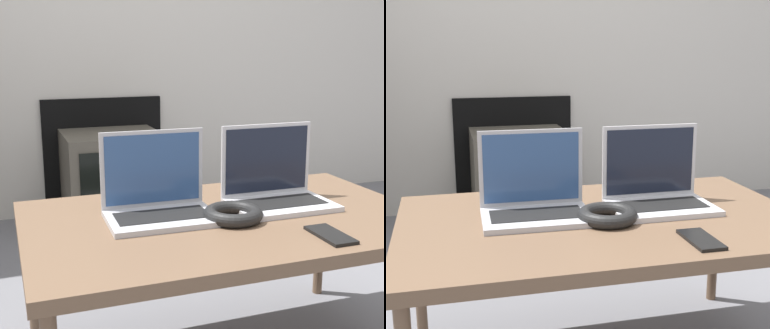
# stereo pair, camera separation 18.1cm
# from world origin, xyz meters

# --- Properties ---
(table) EXTENTS (1.16, 0.73, 0.48)m
(table) POSITION_xyz_m (0.00, 0.13, 0.44)
(table) COLOR brown
(table) RESTS_ON ground_plane
(laptop_left) EXTENTS (0.32, 0.22, 0.24)m
(laptop_left) POSITION_xyz_m (-0.19, 0.19, 0.54)
(laptop_left) COLOR #B2B2B7
(laptop_left) RESTS_ON table
(laptop_right) EXTENTS (0.31, 0.21, 0.24)m
(laptop_right) POSITION_xyz_m (0.19, 0.19, 0.54)
(laptop_right) COLOR silver
(laptop_right) RESTS_ON table
(headphones) EXTENTS (0.17, 0.17, 0.04)m
(headphones) POSITION_xyz_m (0.00, 0.09, 0.50)
(headphones) COLOR black
(headphones) RESTS_ON table
(phone) EXTENTS (0.07, 0.15, 0.01)m
(phone) POSITION_xyz_m (0.18, -0.12, 0.48)
(phone) COLOR black
(phone) RESTS_ON table
(tv) EXTENTS (0.52, 0.49, 0.51)m
(tv) POSITION_xyz_m (-0.04, 1.58, 0.25)
(tv) COLOR #4C473D
(tv) RESTS_ON ground_plane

